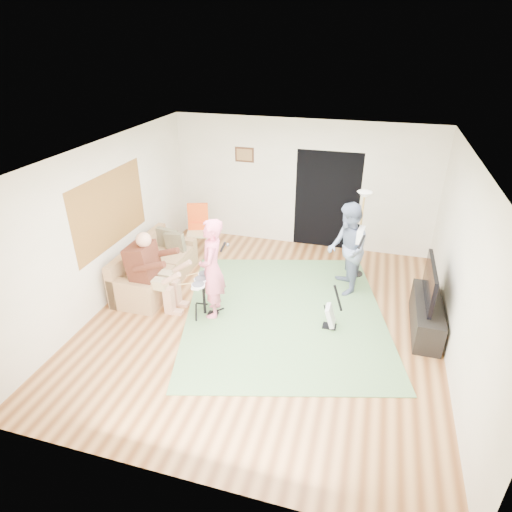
% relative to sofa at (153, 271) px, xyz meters
% --- Properties ---
extents(floor, '(6.00, 6.00, 0.00)m').
position_rel_sofa_xyz_m(floor, '(2.29, -0.52, -0.27)').
color(floor, brown).
rests_on(floor, ground).
extents(walls, '(5.50, 6.00, 2.70)m').
position_rel_sofa_xyz_m(walls, '(2.29, -0.52, 1.08)').
color(walls, silver).
rests_on(walls, floor).
extents(ceiling, '(6.00, 6.00, 0.00)m').
position_rel_sofa_xyz_m(ceiling, '(2.29, -0.52, 2.43)').
color(ceiling, white).
rests_on(ceiling, walls).
extents(window_blinds, '(0.00, 2.05, 2.05)m').
position_rel_sofa_xyz_m(window_blinds, '(-0.46, -0.32, 1.28)').
color(window_blinds, olive).
rests_on(window_blinds, walls).
extents(doorway, '(2.10, 0.00, 2.10)m').
position_rel_sofa_xyz_m(doorway, '(2.84, 2.47, 0.78)').
color(doorway, black).
rests_on(doorway, walls).
extents(picture_frame, '(0.42, 0.03, 0.32)m').
position_rel_sofa_xyz_m(picture_frame, '(1.04, 2.47, 1.63)').
color(picture_frame, '#3F2314').
rests_on(picture_frame, walls).
extents(area_rug, '(4.10, 4.45, 0.02)m').
position_rel_sofa_xyz_m(area_rug, '(2.57, -0.27, -0.26)').
color(area_rug, '#557F4D').
rests_on(area_rug, floor).
extents(sofa, '(0.81, 1.97, 0.80)m').
position_rel_sofa_xyz_m(sofa, '(0.00, 0.00, 0.00)').
color(sofa, '#A98154').
rests_on(sofa, floor).
extents(drummer, '(0.89, 0.50, 1.36)m').
position_rel_sofa_xyz_m(drummer, '(0.42, -0.65, 0.27)').
color(drummer, '#4E2216').
rests_on(drummer, sofa).
extents(drum_kit, '(0.40, 0.72, 0.74)m').
position_rel_sofa_xyz_m(drum_kit, '(1.29, -0.65, 0.06)').
color(drum_kit, black).
rests_on(drum_kit, floor).
extents(singer, '(0.54, 0.70, 1.69)m').
position_rel_sofa_xyz_m(singer, '(1.43, -0.60, 0.58)').
color(singer, '#EC6689').
rests_on(singer, floor).
extents(microphone, '(0.06, 0.06, 0.24)m').
position_rel_sofa_xyz_m(microphone, '(1.63, -0.60, 1.00)').
color(microphone, black).
rests_on(microphone, singer).
extents(guitarist, '(0.82, 0.95, 1.66)m').
position_rel_sofa_xyz_m(guitarist, '(3.44, 0.73, 0.57)').
color(guitarist, slate).
rests_on(guitarist, floor).
extents(guitar_held, '(0.19, 0.61, 0.26)m').
position_rel_sofa_xyz_m(guitar_held, '(3.64, 0.73, 0.87)').
color(guitar_held, white).
rests_on(guitar_held, guitarist).
extents(guitar_spare, '(0.29, 0.26, 0.79)m').
position_rel_sofa_xyz_m(guitar_spare, '(3.35, -0.46, -0.04)').
color(guitar_spare, black).
rests_on(guitar_spare, floor).
extents(torchiere_lamp, '(0.30, 0.30, 1.68)m').
position_rel_sofa_xyz_m(torchiere_lamp, '(3.61, 1.38, 0.89)').
color(torchiere_lamp, black).
rests_on(torchiere_lamp, floor).
extents(dining_chair, '(0.56, 0.59, 1.05)m').
position_rel_sofa_xyz_m(dining_chair, '(0.35, 1.42, 0.11)').
color(dining_chair, '#C9B682').
rests_on(dining_chair, floor).
extents(tv_cabinet, '(0.40, 1.40, 0.50)m').
position_rel_sofa_xyz_m(tv_cabinet, '(4.79, -0.09, -0.02)').
color(tv_cabinet, black).
rests_on(tv_cabinet, floor).
extents(television, '(0.06, 1.12, 0.59)m').
position_rel_sofa_xyz_m(television, '(4.74, -0.09, 0.58)').
color(television, black).
rests_on(television, tv_cabinet).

